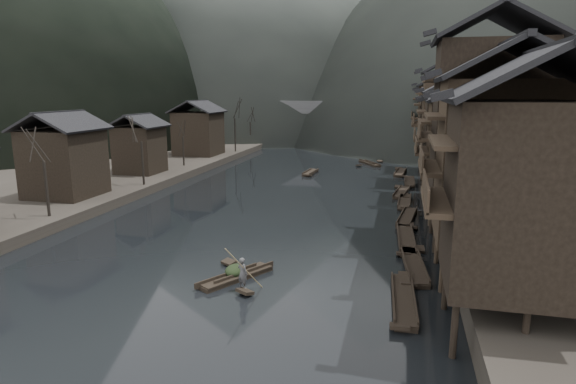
% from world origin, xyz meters
% --- Properties ---
extents(water, '(300.00, 300.00, 0.00)m').
position_xyz_m(water, '(0.00, 0.00, 0.00)').
color(water, black).
rests_on(water, ground).
extents(left_bank, '(40.00, 200.00, 1.20)m').
position_xyz_m(left_bank, '(-35.00, 40.00, 0.60)').
color(left_bank, '#2D2823').
rests_on(left_bank, ground).
extents(stilt_houses, '(9.00, 67.60, 16.90)m').
position_xyz_m(stilt_houses, '(17.28, 19.15, 8.92)').
color(stilt_houses, black).
rests_on(stilt_houses, ground).
extents(left_houses, '(8.10, 53.20, 8.73)m').
position_xyz_m(left_houses, '(-20.50, 20.12, 5.66)').
color(left_houses, black).
rests_on(left_houses, left_bank).
extents(bare_trees, '(3.99, 74.42, 7.97)m').
position_xyz_m(bare_trees, '(-17.00, 26.42, 6.29)').
color(bare_trees, black).
rests_on(bare_trees, left_bank).
extents(moored_sampans, '(2.99, 48.77, 0.47)m').
position_xyz_m(moored_sampans, '(12.22, 14.31, 0.20)').
color(moored_sampans, black).
rests_on(moored_sampans, water).
extents(midriver_boats, '(10.90, 42.70, 0.45)m').
position_xyz_m(midriver_boats, '(4.21, 52.02, 0.20)').
color(midriver_boats, black).
rests_on(midriver_boats, water).
extents(stone_bridge, '(40.00, 6.00, 9.00)m').
position_xyz_m(stone_bridge, '(-0.00, 72.00, 5.11)').
color(stone_bridge, '#4C4C4F').
rests_on(stone_bridge, ground).
extents(hero_sampan, '(3.64, 5.22, 0.44)m').
position_xyz_m(hero_sampan, '(2.26, -4.29, 0.20)').
color(hero_sampan, black).
rests_on(hero_sampan, water).
extents(cargo_heap, '(1.22, 1.59, 0.73)m').
position_xyz_m(cargo_heap, '(2.13, -4.07, 0.81)').
color(cargo_heap, black).
rests_on(cargo_heap, hero_sampan).
extents(boatman, '(0.79, 0.68, 1.83)m').
position_xyz_m(boatman, '(3.25, -5.95, 1.36)').
color(boatman, '#505052').
rests_on(boatman, hero_sampan).
extents(bamboo_pole, '(1.71, 2.09, 3.14)m').
position_xyz_m(bamboo_pole, '(3.45, -5.95, 3.84)').
color(bamboo_pole, '#8C7A51').
rests_on(bamboo_pole, boatman).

